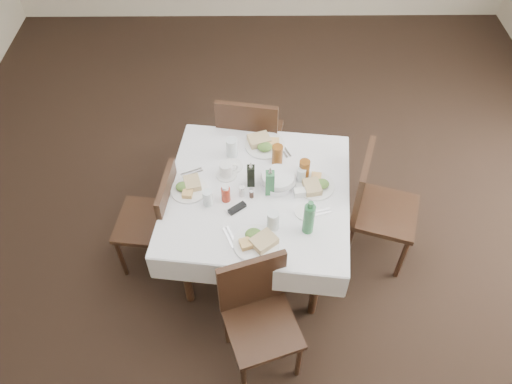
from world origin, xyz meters
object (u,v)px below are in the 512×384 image
dining_table (257,199)px  chair_north (250,138)px  water_n (232,148)px  oil_cruet_green (270,182)px  ketchup_bottle (226,194)px  bread_basket (278,180)px  coffee_mug (227,170)px  chair_east (374,202)px  water_w (208,198)px  chair_south (258,309)px  oil_cruet_dark (251,175)px  green_bottle (309,218)px  water_e (301,175)px  water_s (273,221)px  chair_west (157,216)px

dining_table → chair_north: (-0.06, 0.74, -0.11)m
water_n → oil_cruet_green: 0.45m
ketchup_bottle → bread_basket: bearing=22.0°
ketchup_bottle → coffee_mug: ketchup_bottle is taller
chair_east → water_w: 1.22m
chair_north → chair_south: chair_north is taller
water_n → oil_cruet_dark: 0.32m
oil_cruet_green → green_bottle: (0.23, -0.32, 0.02)m
oil_cruet_green → coffee_mug: size_ratio=1.53×
water_e → water_w: 0.66m
water_w → oil_cruet_green: (0.41, 0.10, 0.05)m
ketchup_bottle → chair_north: bearing=79.3°
water_e → ketchup_bottle: bearing=-162.1°
chair_south → coffee_mug: (-0.21, 0.91, 0.30)m
water_s → bread_basket: (0.05, 0.38, -0.03)m
water_n → green_bottle: size_ratio=0.55×
water_w → oil_cruet_green: size_ratio=0.49×
chair_north → green_bottle: size_ratio=3.67×
chair_south → ketchup_bottle: 0.77m
chair_east → water_s: chair_east is taller
chair_west → water_e: (1.02, 0.11, 0.30)m
chair_east → water_e: chair_east is taller
chair_west → green_bottle: (1.03, -0.32, 0.37)m
water_s → oil_cruet_dark: bearing=110.3°
water_w → green_bottle: 0.68m
water_w → ketchup_bottle: bearing=16.7°
oil_cruet_dark → ketchup_bottle: (-0.17, -0.14, -0.03)m
bread_basket → coffee_mug: bearing=166.7°
water_e → oil_cruet_dark: (-0.34, -0.03, 0.04)m
chair_east → green_bottle: bearing=-142.5°
water_n → dining_table: bearing=-62.4°
water_s → water_e: bearing=62.7°
chair_south → water_n: water_n is taller
water_s → water_w: (-0.42, 0.20, -0.01)m
water_w → chair_north: bearing=72.3°
water_e → oil_cruet_dark: bearing=-175.3°
ketchup_bottle → water_w: bearing=-163.3°
dining_table → water_w: (-0.33, -0.11, 0.15)m
chair_south → oil_cruet_green: 0.83m
water_n → oil_cruet_dark: bearing=-64.5°
water_s → water_w: water_s is taller
dining_table → bread_basket: size_ratio=5.60×
water_w → oil_cruet_dark: size_ratio=0.55×
chair_east → oil_cruet_green: 0.83m
water_n → green_bottle: 0.84m
water_e → chair_east: bearing=-1.7°
oil_cruet_dark → green_bottle: 0.53m
water_e → oil_cruet_green: (-0.22, -0.10, 0.05)m
chair_east → ketchup_bottle: bearing=-172.0°
dining_table → oil_cruet_dark: oil_cruet_dark is taller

